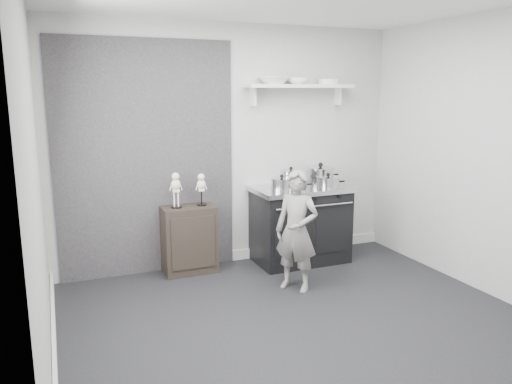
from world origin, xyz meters
TOP-DOWN VIEW (x-y plane):
  - ground at (0.00, 0.00)m, footprint 4.00×4.00m
  - room_shell at (-0.09, 0.15)m, footprint 4.02×3.62m
  - wall_shelf at (0.80, 1.68)m, footprint 1.30×0.26m
  - stove at (0.73, 1.48)m, footprint 1.11×0.69m
  - side_cabinet at (-0.56, 1.61)m, footprint 0.57×0.33m
  - child at (0.30, 0.73)m, footprint 0.51×0.53m
  - pot_front_left at (0.45, 1.40)m, footprint 0.33×0.25m
  - pot_back_left at (0.66, 1.59)m, footprint 0.32×0.23m
  - pot_back_right at (1.05, 1.60)m, footprint 0.41×0.32m
  - pot_front_right at (1.00, 1.33)m, footprint 0.35×0.26m
  - pot_front_center at (0.60, 1.29)m, footprint 0.25×0.16m
  - skeleton_full at (-0.69, 1.61)m, footprint 0.12×0.08m
  - skeleton_torso at (-0.41, 1.61)m, footprint 0.11×0.07m
  - bowl_large at (0.47, 1.67)m, footprint 0.32×0.32m
  - bowl_small at (0.76, 1.67)m, footprint 0.23×0.23m
  - plate_stack at (1.17, 1.67)m, footprint 0.25×0.25m

SIDE VIEW (x-z plane):
  - ground at x=0.00m, z-range 0.00..0.00m
  - side_cabinet at x=-0.56m, z-range 0.00..0.74m
  - stove at x=0.73m, z-range 0.00..0.89m
  - child at x=0.30m, z-range 0.00..1.21m
  - skeleton_torso at x=-0.41m, z-range 0.74..1.14m
  - pot_front_right at x=1.00m, z-range 0.87..1.04m
  - pot_front_left at x=0.45m, z-range 0.87..1.04m
  - pot_front_center at x=0.60m, z-range 0.88..1.04m
  - skeleton_full at x=-0.69m, z-range 0.74..1.18m
  - pot_back_left at x=0.66m, z-range 0.87..1.09m
  - pot_back_right at x=1.05m, z-range 0.86..1.11m
  - room_shell at x=-0.09m, z-range 0.28..2.99m
  - wall_shelf at x=0.80m, z-range 1.89..2.13m
  - plate_stack at x=1.17m, z-range 2.04..2.10m
  - bowl_small at x=0.76m, z-range 2.04..2.11m
  - bowl_large at x=0.47m, z-range 2.04..2.12m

